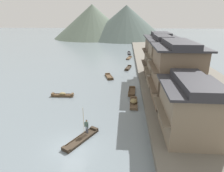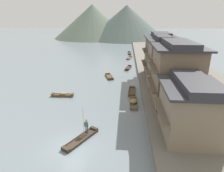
{
  "view_description": "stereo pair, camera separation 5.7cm",
  "coord_description": "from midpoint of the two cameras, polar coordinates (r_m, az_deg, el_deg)",
  "views": [
    {
      "loc": [
        5.21,
        -16.17,
        12.53
      ],
      "look_at": [
        3.02,
        14.01,
        1.63
      ],
      "focal_mm": 31.38,
      "sensor_mm": 36.0,
      "label": 1
    },
    {
      "loc": [
        5.26,
        -16.16,
        12.53
      ],
      "look_at": [
        3.02,
        14.01,
        1.63
      ],
      "focal_mm": 31.38,
      "sensor_mm": 36.0,
      "label": 2
    }
  ],
  "objects": [
    {
      "name": "boat_midriver_upstream",
      "position": [
        42.07,
        -0.89,
        2.73
      ],
      "size": [
        2.2,
        3.94,
        0.51
      ],
      "color": "brown",
      "rests_on": "ground"
    },
    {
      "name": "house_waterfront_nearest",
      "position": [
        21.67,
        21.82,
        -5.85
      ],
      "size": [
        6.39,
        7.69,
        6.14
      ],
      "color": "#7F705B",
      "rests_on": "riverbank_right"
    },
    {
      "name": "hill_far_west",
      "position": [
        115.75,
        4.14,
        18.05
      ],
      "size": [
        45.02,
        45.02,
        18.12
      ],
      "primitive_type": "cone",
      "color": "#4C5B56",
      "rests_on": "ground"
    },
    {
      "name": "house_waterfront_narrow",
      "position": [
        42.08,
        13.57,
        8.93
      ],
      "size": [
        6.66,
        6.14,
        8.74
      ],
      "color": "brown",
      "rests_on": "riverbank_right"
    },
    {
      "name": "hill_far_centre",
      "position": [
        121.1,
        -5.72,
        18.24
      ],
      "size": [
        44.94,
        44.94,
        18.79
      ],
      "primitive_type": "cone",
      "color": "#5B6B5B",
      "rests_on": "ground"
    },
    {
      "name": "house_waterfront_second",
      "position": [
        28.74,
        18.05,
        3.56
      ],
      "size": [
        6.96,
        7.89,
        8.74
      ],
      "color": "#75604C",
      "rests_on": "riverbank_right"
    },
    {
      "name": "riverbank_right",
      "position": [
        49.17,
        17.88,
        4.49
      ],
      "size": [
        18.0,
        110.0,
        0.67
      ],
      "primitive_type": "cube",
      "color": "#6B665B",
      "rests_on": "ground"
    },
    {
      "name": "hill_far_east",
      "position": [
        154.05,
        -4.73,
        17.74
      ],
      "size": [
        37.2,
        37.2,
        14.25
      ],
      "primitive_type": "cone",
      "color": "#4C5B56",
      "rests_on": "ground"
    },
    {
      "name": "boat_moored_nearest",
      "position": [
        29.67,
        6.28,
        -4.74
      ],
      "size": [
        1.23,
        4.46,
        0.74
      ],
      "color": "brown",
      "rests_on": "ground"
    },
    {
      "name": "boat_moored_far",
      "position": [
        61.74,
        4.95,
        8.15
      ],
      "size": [
        1.91,
        4.73,
        0.37
      ],
      "color": "brown",
      "rests_on": "ground"
    },
    {
      "name": "boat_moored_third",
      "position": [
        33.21,
        -14.26,
        -2.53
      ],
      "size": [
        3.65,
        0.89,
        0.68
      ],
      "color": "brown",
      "rests_on": "ground"
    },
    {
      "name": "ground_plane",
      "position": [
        21.11,
        -11.58,
        -17.06
      ],
      "size": [
        400.0,
        400.0,
        0.0
      ],
      "primitive_type": "plane",
      "color": "slate"
    },
    {
      "name": "boat_foreground_poled",
      "position": [
        21.86,
        -9.03,
        -15.02
      ],
      "size": [
        3.24,
        4.61,
        0.4
      ],
      "color": "#33281E",
      "rests_on": "ground"
    },
    {
      "name": "boat_upstream_distant",
      "position": [
        69.59,
        5.01,
        9.48
      ],
      "size": [
        1.13,
        5.66,
        0.43
      ],
      "color": "#232326",
      "rests_on": "ground"
    },
    {
      "name": "house_waterfront_tall",
      "position": [
        36.03,
        13.94,
        7.14
      ],
      "size": [
        5.27,
        6.49,
        8.74
      ],
      "color": "#7F705B",
      "rests_on": "riverbank_right"
    },
    {
      "name": "boat_moored_second",
      "position": [
        33.94,
        5.76,
        -1.65
      ],
      "size": [
        1.41,
        4.11,
        0.5
      ],
      "color": "brown",
      "rests_on": "ground"
    },
    {
      "name": "boatman_person",
      "position": [
        21.76,
        -7.55,
        -11.13
      ],
      "size": [
        0.56,
        0.34,
        3.04
      ],
      "color": "black",
      "rests_on": "boat_foreground_poled"
    },
    {
      "name": "boat_midriver_drifting",
      "position": [
        49.28,
        4.67,
        5.23
      ],
      "size": [
        1.78,
        4.28,
        0.53
      ],
      "color": "#33281E",
      "rests_on": "ground"
    }
  ]
}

